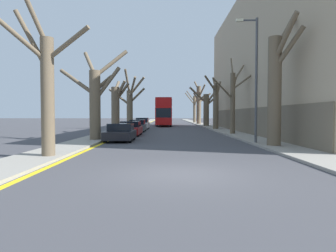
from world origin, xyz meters
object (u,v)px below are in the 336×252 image
(street_tree_right_1, at_px, (233,98))
(double_decker_bus, at_px, (164,111))
(street_tree_right_2, at_px, (215,104))
(lamp_post, at_px, (255,74))
(street_tree_right_0, at_px, (276,83))
(parked_car_0, at_px, (120,133))
(street_tree_left_3, at_px, (130,104))
(street_tree_left_1, at_px, (95,98))
(street_tree_left_2, at_px, (116,107))
(street_tree_right_5, at_px, (194,107))
(parked_car_1, at_px, (130,129))
(parked_car_3, at_px, (142,124))
(street_tree_right_3, at_px, (206,108))
(parked_car_2, at_px, (137,126))
(street_tree_right_4, at_px, (199,103))
(street_tree_left_0, at_px, (44,85))

(street_tree_right_1, relative_size, double_decker_bus, 0.65)
(street_tree_right_1, height_order, street_tree_right_2, street_tree_right_1)
(lamp_post, bearing_deg, street_tree_right_0, -68.29)
(street_tree_right_1, bearing_deg, parked_car_0, -144.88)
(street_tree_left_3, relative_size, street_tree_right_1, 1.02)
(street_tree_right_0, relative_size, double_decker_bus, 0.72)
(street_tree_left_1, height_order, street_tree_right_0, street_tree_right_0)
(street_tree_left_3, distance_m, double_decker_bus, 11.35)
(street_tree_left_2, distance_m, street_tree_right_1, 11.67)
(street_tree_right_5, distance_m, parked_car_1, 42.42)
(street_tree_left_2, distance_m, parked_car_3, 9.50)
(street_tree_right_3, bearing_deg, parked_car_2, -123.31)
(street_tree_left_3, relative_size, parked_car_3, 1.82)
(street_tree_right_2, bearing_deg, street_tree_right_4, 89.69)
(parked_car_0, height_order, parked_car_3, parked_car_3)
(street_tree_right_5, bearing_deg, street_tree_left_0, -101.47)
(parked_car_0, bearing_deg, double_decker_bus, 84.63)
(street_tree_left_3, distance_m, parked_car_3, 3.22)
(lamp_post, bearing_deg, parked_car_2, 121.95)
(street_tree_right_2, height_order, parked_car_2, street_tree_right_2)
(street_tree_left_1, relative_size, street_tree_left_3, 0.85)
(street_tree_right_5, bearing_deg, street_tree_right_2, -90.06)
(street_tree_left_1, bearing_deg, street_tree_right_1, 30.43)
(street_tree_left_0, xyz_separation_m, street_tree_left_2, (-0.00, 17.63, -0.51))
(street_tree_right_0, xyz_separation_m, parked_car_1, (-9.66, 9.90, -3.07))
(street_tree_right_4, relative_size, parked_car_1, 1.87)
(street_tree_right_4, distance_m, street_tree_right_5, 10.05)
(street_tree_right_4, bearing_deg, parked_car_1, -106.90)
(parked_car_3, relative_size, lamp_post, 0.54)
(street_tree_right_3, height_order, parked_car_3, street_tree_right_3)
(parked_car_0, height_order, lamp_post, lamp_post)
(street_tree_left_0, height_order, street_tree_left_2, street_tree_left_0)
(street_tree_left_3, relative_size, parked_car_1, 1.72)
(street_tree_right_3, bearing_deg, street_tree_right_1, -90.14)
(street_tree_right_3, bearing_deg, street_tree_left_3, -145.59)
(double_decker_bus, bearing_deg, street_tree_right_3, -21.25)
(street_tree_right_3, bearing_deg, parked_car_1, -114.72)
(parked_car_1, xyz_separation_m, parked_car_2, (0.00, 6.24, 0.01))
(street_tree_right_4, distance_m, lamp_post, 39.33)
(street_tree_left_0, height_order, parked_car_0, street_tree_left_0)
(street_tree_right_3, distance_m, street_tree_right_4, 10.45)
(parked_car_0, relative_size, parked_car_1, 0.89)
(lamp_post, bearing_deg, parked_car_1, 137.84)
(street_tree_right_2, relative_size, parked_car_3, 1.58)
(street_tree_right_3, bearing_deg, street_tree_left_1, -113.30)
(street_tree_right_5, distance_m, parked_car_3, 30.48)
(street_tree_left_0, xyz_separation_m, street_tree_right_0, (11.53, 4.42, 0.54))
(double_decker_bus, height_order, lamp_post, lamp_post)
(street_tree_right_2, xyz_separation_m, parked_car_1, (-9.37, -10.28, -2.63))
(street_tree_left_1, xyz_separation_m, street_tree_right_1, (11.35, 6.67, 0.37))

